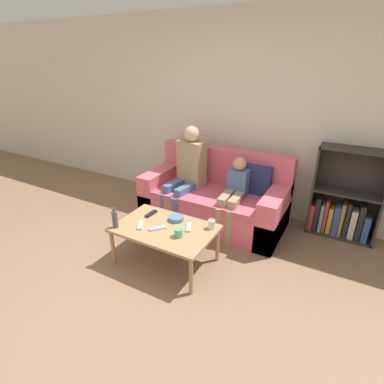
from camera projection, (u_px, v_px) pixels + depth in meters
The scene contains 15 objects.
ground_plane at pixel (131, 308), 2.65m from camera, with size 22.00×22.00×0.00m, color #84664C.
wall_back at pixel (238, 116), 4.00m from camera, with size 12.00×0.06×2.60m.
couch at pixel (215, 199), 3.95m from camera, with size 1.83×0.87×0.92m.
bookshelf at pixel (343, 205), 3.59m from camera, with size 0.76×0.28×1.11m.
coffee_table at pixel (165, 231), 3.08m from camera, with size 1.02×0.66×0.43m.
person_adult at pixel (188, 168), 3.88m from camera, with size 0.41×0.65×1.24m.
person_child at pixel (234, 192), 3.61m from camera, with size 0.25×0.61×0.93m.
cup_near at pixel (212, 224), 3.03m from camera, with size 0.07×0.07×0.10m.
cup_far at pixel (179, 233), 2.89m from camera, with size 0.09×0.09×0.09m.
tv_remote_0 at pixel (189, 227), 3.05m from camera, with size 0.11×0.18×0.02m.
tv_remote_1 at pixel (151, 214), 3.31m from camera, with size 0.06×0.17×0.02m.
tv_remote_2 at pixel (158, 228), 3.03m from camera, with size 0.15×0.16×0.02m.
tv_remote_3 at pixel (140, 225), 3.08m from camera, with size 0.13×0.17×0.02m.
snack_bowl at pixel (176, 218), 3.19m from camera, with size 0.16×0.16×0.05m.
bottle at pixel (115, 219), 3.03m from camera, with size 0.06×0.06×0.22m.
Camera 1 is at (1.44, -1.47, 2.02)m, focal length 28.00 mm.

